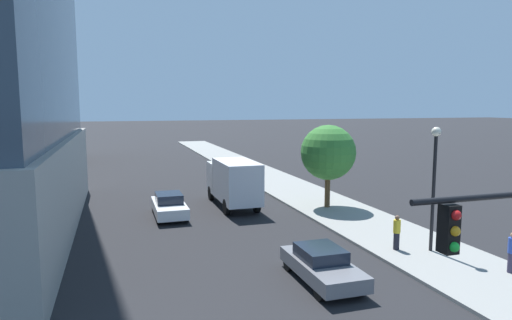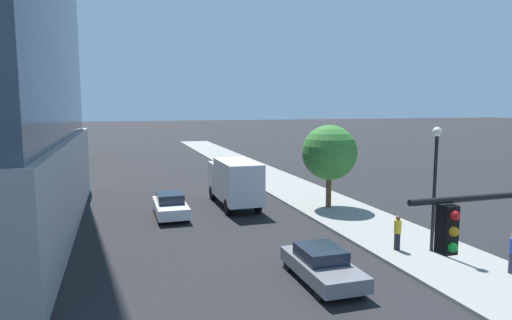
{
  "view_description": "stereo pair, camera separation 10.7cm",
  "coord_description": "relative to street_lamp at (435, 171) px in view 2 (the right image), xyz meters",
  "views": [
    {
      "loc": [
        -5.1,
        -4.16,
        6.97
      ],
      "look_at": [
        0.06,
        12.1,
        4.87
      ],
      "focal_mm": 31.24,
      "sensor_mm": 36.0,
      "label": 1
    },
    {
      "loc": [
        -5.0,
        -4.19,
        6.97
      ],
      "look_at": [
        0.06,
        12.1,
        4.87
      ],
      "focal_mm": 31.24,
      "sensor_mm": 36.0,
      "label": 2
    }
  ],
  "objects": [
    {
      "name": "box_truck",
      "position": [
        -6.39,
        12.28,
        -2.12
      ],
      "size": [
        2.31,
        6.94,
        3.28
      ],
      "color": "silver",
      "rests_on": "ground"
    },
    {
      "name": "street_tree",
      "position": [
        -0.54,
        9.7,
        -0.14
      ],
      "size": [
        3.67,
        3.67,
        5.53
      ],
      "color": "brown",
      "rests_on": "sidewalk"
    },
    {
      "name": "street_lamp",
      "position": [
        0.0,
        0.0,
        0.0
      ],
      "size": [
        0.44,
        0.44,
        5.83
      ],
      "color": "black",
      "rests_on": "sidewalk"
    },
    {
      "name": "car_gray",
      "position": [
        -6.39,
        -1.49,
        -3.27
      ],
      "size": [
        1.89,
        4.45,
        1.37
      ],
      "color": "slate",
      "rests_on": "ground"
    },
    {
      "name": "sidewalk",
      "position": [
        -0.22,
        7.27,
        -3.89
      ],
      "size": [
        5.1,
        120.0,
        0.15
      ],
      "primitive_type": "cube",
      "color": "gray",
      "rests_on": "ground"
    },
    {
      "name": "pedestrian_yellow_shirt",
      "position": [
        -1.46,
        0.62,
        -2.97
      ],
      "size": [
        0.34,
        0.34,
        1.66
      ],
      "color": "black",
      "rests_on": "sidewalk"
    },
    {
      "name": "car_white",
      "position": [
        -10.94,
        10.84,
        -3.25
      ],
      "size": [
        1.87,
        4.6,
        1.48
      ],
      "color": "silver",
      "rests_on": "ground"
    }
  ]
}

